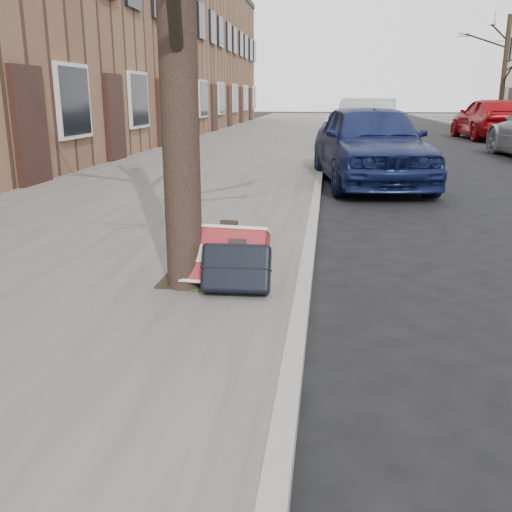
# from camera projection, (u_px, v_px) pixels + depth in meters

# --- Properties ---
(ground) EXTENTS (120.00, 120.00, 0.00)m
(ground) POSITION_uv_depth(u_px,v_px,m) (497.00, 364.00, 3.53)
(ground) COLOR black
(ground) RESTS_ON ground
(near_sidewalk) EXTENTS (5.00, 70.00, 0.12)m
(near_sidewalk) POSITION_uv_depth(u_px,v_px,m) (247.00, 146.00, 18.29)
(near_sidewalk) COLOR slate
(near_sidewalk) RESTS_ON ground
(house_near) EXTENTS (6.80, 40.00, 7.00)m
(house_near) POSITION_uv_depth(u_px,v_px,m) (76.00, 37.00, 19.02)
(house_near) COLOR brown
(house_near) RESTS_ON ground
(dirt_patch) EXTENTS (0.85, 0.85, 0.02)m
(dirt_patch) POSITION_uv_depth(u_px,v_px,m) (217.00, 274.00, 4.88)
(dirt_patch) COLOR black
(dirt_patch) RESTS_ON near_sidewalk
(suitcase_red) EXTENTS (0.68, 0.43, 0.50)m
(suitcase_red) POSITION_uv_depth(u_px,v_px,m) (226.00, 257.00, 4.50)
(suitcase_red) COLOR maroon
(suitcase_red) RESTS_ON near_sidewalk
(suitcase_navy) EXTENTS (0.54, 0.32, 0.41)m
(suitcase_navy) POSITION_uv_depth(u_px,v_px,m) (236.00, 268.00, 4.37)
(suitcase_navy) COLOR black
(suitcase_navy) RESTS_ON near_sidewalk
(car_near_front) EXTENTS (2.36, 4.62, 1.51)m
(car_near_front) POSITION_uv_depth(u_px,v_px,m) (370.00, 144.00, 10.52)
(car_near_front) COLOR #131C48
(car_near_front) RESTS_ON ground
(car_near_mid) EXTENTS (2.22, 4.83, 1.54)m
(car_near_mid) POSITION_uv_depth(u_px,v_px,m) (367.00, 124.00, 17.45)
(car_near_mid) COLOR #B0B2B8
(car_near_mid) RESTS_ON ground
(car_near_back) EXTENTS (2.36, 4.75, 1.29)m
(car_near_back) POSITION_uv_depth(u_px,v_px,m) (354.00, 118.00, 25.54)
(car_near_back) COLOR #37363B
(car_near_back) RESTS_ON ground
(car_far_back) EXTENTS (2.14, 4.80, 1.60)m
(car_far_back) POSITION_uv_depth(u_px,v_px,m) (489.00, 118.00, 21.61)
(car_far_back) COLOR #9A0910
(car_far_back) RESTS_ON ground
(tree_far_c) EXTENTS (0.24, 0.24, 5.21)m
(tree_far_c) POSITION_uv_depth(u_px,v_px,m) (504.00, 72.00, 27.53)
(tree_far_c) COLOR black
(tree_far_c) RESTS_ON far_sidewalk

